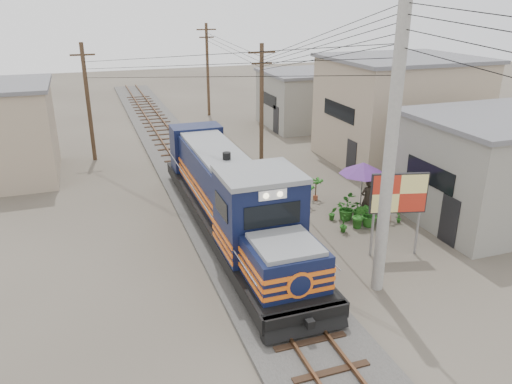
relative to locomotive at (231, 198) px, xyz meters
name	(u,v)px	position (x,y,z in m)	size (l,w,h in m)	color
ground	(277,299)	(0.00, -5.18, -1.65)	(120.00, 120.00, 0.00)	#473F35
ballast	(205,193)	(0.00, 4.82, -1.57)	(3.60, 70.00, 0.16)	#595651
track	(205,190)	(0.00, 4.82, -1.39)	(1.15, 70.00, 0.12)	#51331E
locomotive	(231,198)	(0.00, 0.00, 0.00)	(2.78, 15.10, 3.74)	black
utility_pole_main	(391,148)	(3.50, -5.68, 3.35)	(0.40, 0.40, 10.00)	#9E9B93
wooden_pole_mid	(262,103)	(4.50, 8.82, 2.03)	(1.60, 0.24, 7.00)	#4C3826
wooden_pole_far	(208,68)	(4.80, 22.82, 2.28)	(1.60, 0.24, 7.50)	#4C3826
wooden_pole_left	(88,100)	(-5.00, 12.82, 2.03)	(1.60, 0.24, 7.00)	#4C3826
power_lines	(203,42)	(-0.14, 3.31, 5.91)	(9.65, 19.00, 3.30)	black
shophouse_front	(496,168)	(11.50, -2.18, 0.71)	(7.35, 6.30, 4.70)	gray
shophouse_mid	(398,110)	(12.50, 6.82, 1.46)	(8.40, 7.35, 6.20)	gray
shophouse_back	(305,98)	(11.00, 16.82, 0.46)	(6.30, 6.30, 4.20)	gray
billboard	(399,196)	(5.38, -3.80, 0.81)	(2.12, 0.66, 3.34)	#99999E
market_umbrella	(363,169)	(6.35, 0.34, 0.46)	(2.78, 2.78, 2.40)	black
vendor	(367,199)	(6.23, -0.39, -0.72)	(0.68, 0.44, 1.86)	black
plant_nursery	(360,211)	(5.67, -0.75, -1.12)	(3.12, 2.03, 1.14)	#25651C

